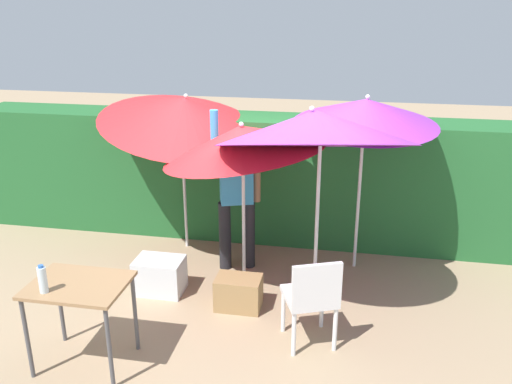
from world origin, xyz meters
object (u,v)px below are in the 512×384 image
at_px(chair_plastic, 312,296).
at_px(crate_cardboard, 239,293).
at_px(person_vendor, 236,193).
at_px(folding_table, 79,294).
at_px(bottle_water, 43,279).
at_px(umbrella_orange, 316,128).
at_px(umbrella_navy, 242,140).
at_px(umbrella_rainbow, 184,112).
at_px(cooler_box, 160,275).
at_px(umbrella_yellow, 366,112).

relative_size(chair_plastic, crate_cardboard, 1.93).
distance_m(person_vendor, folding_table, 2.19).
bearing_deg(bottle_water, umbrella_orange, 36.76).
xyz_separation_m(person_vendor, chair_plastic, (0.98, -1.37, -0.42)).
bearing_deg(umbrella_navy, umbrella_rainbow, 139.01).
xyz_separation_m(umbrella_rainbow, chair_plastic, (1.71, -1.83, -1.22)).
bearing_deg(umbrella_orange, crate_cardboard, -162.99).
distance_m(umbrella_orange, folding_table, 2.54).
bearing_deg(cooler_box, bottle_water, -105.50).
xyz_separation_m(umbrella_rainbow, cooler_box, (0.03, -1.17, -1.54)).
height_order(cooler_box, folding_table, folding_table).
distance_m(umbrella_orange, bottle_water, 2.69).
bearing_deg(umbrella_rainbow, cooler_box, -88.34).
xyz_separation_m(umbrella_rainbow, person_vendor, (0.73, -0.46, -0.80)).
relative_size(umbrella_orange, person_vendor, 1.24).
bearing_deg(crate_cardboard, cooler_box, 169.87).
xyz_separation_m(chair_plastic, bottle_water, (-2.08, -0.78, 0.38)).
bearing_deg(crate_cardboard, umbrella_orange, 17.01).
height_order(umbrella_orange, crate_cardboard, umbrella_orange).
bearing_deg(umbrella_orange, umbrella_navy, 155.27).
bearing_deg(umbrella_rainbow, crate_cardboard, -54.80).
relative_size(umbrella_rainbow, umbrella_yellow, 1.08).
height_order(umbrella_navy, crate_cardboard, umbrella_navy).
bearing_deg(bottle_water, person_vendor, 62.98).
distance_m(umbrella_rainbow, cooler_box, 1.93).
relative_size(cooler_box, bottle_water, 2.12).
relative_size(chair_plastic, bottle_water, 3.71).
distance_m(umbrella_yellow, crate_cardboard, 2.34).
relative_size(umbrella_orange, crate_cardboard, 5.05).
bearing_deg(person_vendor, crate_cardboard, -76.64).
xyz_separation_m(person_vendor, crate_cardboard, (0.21, -0.87, -0.77)).
distance_m(chair_plastic, folding_table, 1.99).
distance_m(folding_table, bottle_water, 0.34).
relative_size(umbrella_orange, umbrella_yellow, 1.13).
height_order(chair_plastic, folding_table, chair_plastic).
height_order(umbrella_yellow, person_vendor, umbrella_yellow).
relative_size(umbrella_yellow, crate_cardboard, 4.48).
height_order(umbrella_rainbow, umbrella_yellow, umbrella_rainbow).
bearing_deg(umbrella_yellow, umbrella_orange, -116.48).
relative_size(umbrella_rainbow, bottle_water, 9.26).
height_order(cooler_box, bottle_water, bottle_water).
distance_m(crate_cardboard, folding_table, 1.65).
relative_size(chair_plastic, cooler_box, 1.75).
height_order(person_vendor, crate_cardboard, person_vendor).
bearing_deg(umbrella_rainbow, folding_table, -94.08).
height_order(umbrella_rainbow, chair_plastic, umbrella_rainbow).
height_order(folding_table, bottle_water, bottle_water).
relative_size(umbrella_rainbow, umbrella_orange, 0.96).
relative_size(person_vendor, crate_cardboard, 4.08).
distance_m(umbrella_yellow, bottle_water, 3.59).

